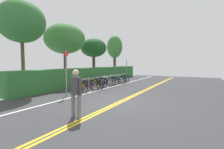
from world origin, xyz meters
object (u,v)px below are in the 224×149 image
bicycle_0 (80,87)px  pedestrian (76,90)px  bicycle_5 (109,81)px  tree_extra (115,47)px  sign_post_near (66,69)px  tree_mid (65,39)px  bicycle_3 (99,82)px  bicycle_8 (122,78)px  bicycle_2 (95,84)px  tree_far_right (94,48)px  bike_rack (106,78)px  sign_post_far (127,68)px  tree_near_left (21,22)px  bicycle_1 (88,85)px  bicycle_7 (119,79)px  bicycle_4 (106,81)px  bicycle_6 (116,80)px

bicycle_0 → pedestrian: pedestrian is taller
bicycle_5 → pedestrian: pedestrian is taller
tree_extra → bicycle_0: bearing=-162.6°
sign_post_near → tree_mid: 5.69m
bicycle_0 → bicycle_5: bicycle_5 is taller
bicycle_3 → bicycle_8: (4.04, 0.03, -0.03)m
bicycle_2 → sign_post_near: size_ratio=0.65×
tree_far_right → bike_rack: bearing=-132.8°
sign_post_far → tree_near_left: 10.45m
tree_mid → sign_post_far: bearing=-31.7°
bicycle_1 → pedestrian: (-4.70, -3.04, 0.56)m
bicycle_7 → bicycle_0: bearing=-179.1°
sign_post_near → tree_mid: bearing=45.0°
bicycle_4 → bicycle_0: bearing=179.6°
bicycle_5 → tree_extra: (7.46, 3.45, 3.52)m
bicycle_1 → sign_post_far: (7.05, 0.31, 0.95)m
sign_post_near → tree_near_left: (-0.56, 3.02, 2.79)m
bike_rack → bicycle_4: bike_rack is taller
bicycle_4 → pedestrian: bearing=-156.7°
bicycle_3 → tree_extra: bearing=20.8°
bicycle_5 → pedestrian: bearing=-157.8°
tree_near_left → bicycle_3: bearing=-35.1°
bicycle_6 → pedestrian: bearing=-160.7°
bike_rack → tree_near_left: tree_near_left is taller
sign_post_far → bicycle_3: bearing=-178.2°
bicycle_3 → tree_extra: 10.28m
bicycle_7 → bicycle_1: bearing=-178.5°
bicycle_1 → sign_post_near: sign_post_near is taller
bicycle_1 → bicycle_2: bicycle_1 is taller
bicycle_2 → tree_extra: (9.86, 3.66, 3.55)m
bicycle_2 → tree_near_left: bearing=136.4°
bicycle_6 → pedestrian: (-8.59, -3.00, 0.56)m
tree_mid → tree_extra: size_ratio=0.95×
tree_extra → tree_far_right: bearing=-176.8°
bicycle_1 → tree_near_left: (-2.59, 3.01, 3.93)m
bicycle_5 → sign_post_far: 4.10m
bicycle_4 → tree_far_right: size_ratio=0.39×
pedestrian → bicycle_2: bearing=28.8°
bicycle_2 → bicycle_7: bearing=3.0°
bike_rack → bicycle_1: size_ratio=4.30×
bicycle_1 → bicycle_8: bearing=1.7°
bicycle_3 → bicycle_1: bearing=-174.6°
tree_near_left → bicycle_7: bearing=-21.3°
bicycle_1 → tree_far_right: tree_far_right is taller
bike_rack → sign_post_far: 4.77m
bicycle_5 → sign_post_far: (3.98, 0.19, 0.96)m
bicycle_7 → pedestrian: (-9.50, -3.17, 0.60)m
sign_post_near → tree_extra: tree_extra is taller
bicycle_7 → sign_post_far: size_ratio=0.76×
bicycle_0 → bicycle_2: size_ratio=0.97×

